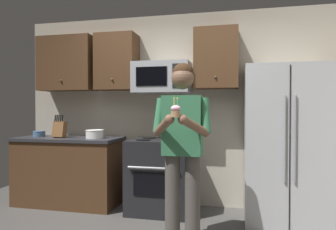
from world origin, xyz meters
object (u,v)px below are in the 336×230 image
object	(u,v)px
oven_range	(160,175)
bowl_large_white	(95,134)
person	(182,141)
microwave	(162,78)
bowl_small_colored	(39,133)
cupcake	(176,111)
refrigerator	(285,144)
knife_block	(60,129)

from	to	relation	value
oven_range	bowl_large_white	xyz separation A→B (m)	(-0.89, -0.02, 0.52)
person	oven_range	bearing A→B (deg)	117.52
microwave	bowl_small_colored	xyz separation A→B (m)	(-1.79, -0.06, -0.76)
bowl_small_colored	person	distance (m)	2.41
oven_range	microwave	bearing A→B (deg)	89.98
bowl_small_colored	cupcake	bearing A→B (deg)	-28.98
microwave	refrigerator	xyz separation A→B (m)	(1.50, -0.16, -0.82)
microwave	refrigerator	distance (m)	1.72
oven_range	person	world-z (taller)	person
microwave	person	world-z (taller)	microwave
bowl_large_white	cupcake	xyz separation A→B (m)	(1.33, -1.16, 0.31)
oven_range	cupcake	bearing A→B (deg)	-69.43
refrigerator	person	size ratio (longest dim) A/B	1.02
knife_block	person	bearing A→B (deg)	-23.88
knife_block	cupcake	distance (m)	2.19
knife_block	bowl_small_colored	distance (m)	0.40
microwave	bowl_large_white	bearing A→B (deg)	-171.12
bowl_small_colored	cupcake	world-z (taller)	cupcake
bowl_large_white	bowl_small_colored	xyz separation A→B (m)	(-0.90, 0.08, -0.02)
knife_block	bowl_large_white	world-z (taller)	knife_block
bowl_large_white	cupcake	size ratio (longest dim) A/B	1.41
microwave	cupcake	bearing A→B (deg)	-71.19
microwave	refrigerator	size ratio (longest dim) A/B	0.41
bowl_large_white	bowl_small_colored	size ratio (longest dim) A/B	1.43
person	refrigerator	bearing A→B (deg)	37.35
microwave	person	size ratio (longest dim) A/B	0.42
microwave	knife_block	distance (m)	1.57
microwave	knife_block	size ratio (longest dim) A/B	2.31
microwave	bowl_small_colored	bearing A→B (deg)	-178.05
microwave	bowl_large_white	size ratio (longest dim) A/B	3.02
bowl_small_colored	cupcake	size ratio (longest dim) A/B	0.98
bowl_large_white	person	world-z (taller)	person
oven_range	microwave	size ratio (longest dim) A/B	1.26
refrigerator	person	world-z (taller)	refrigerator
oven_range	refrigerator	size ratio (longest dim) A/B	0.52
microwave	knife_block	bearing A→B (deg)	-173.95
refrigerator	cupcake	bearing A→B (deg)	-132.96
knife_block	cupcake	xyz separation A→B (m)	(1.85, -1.15, 0.26)
microwave	bowl_large_white	distance (m)	1.17
person	knife_block	bearing A→B (deg)	156.12
oven_range	microwave	xyz separation A→B (m)	(0.00, 0.12, 1.26)
refrigerator	bowl_large_white	size ratio (longest dim) A/B	7.35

